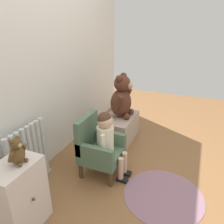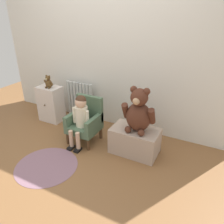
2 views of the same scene
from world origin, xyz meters
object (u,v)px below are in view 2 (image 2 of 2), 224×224
(radiator, at_px, (80,101))
(low_bench, at_px, (135,141))
(child_armchair, at_px, (86,121))
(child_figure, at_px, (80,114))
(large_teddy_bear, at_px, (139,112))
(small_dresser, at_px, (51,104))
(small_teddy_bear, at_px, (48,82))
(floor_rug, at_px, (47,166))

(radiator, xyz_separation_m, low_bench, (1.17, -0.47, -0.14))
(child_armchair, distance_m, child_figure, 0.19)
(low_bench, bearing_deg, large_teddy_bear, -11.96)
(radiator, height_order, child_armchair, radiator)
(radiator, bearing_deg, child_armchair, -48.67)
(small_dresser, relative_size, large_teddy_bear, 1.03)
(small_dresser, xyz_separation_m, small_teddy_bear, (0.04, -0.03, 0.38))
(large_teddy_bear, bearing_deg, child_figure, -170.16)
(child_armchair, bearing_deg, small_teddy_bear, 164.86)
(small_dresser, height_order, large_teddy_bear, large_teddy_bear)
(child_figure, height_order, low_bench, child_figure)
(child_figure, relative_size, small_teddy_bear, 3.45)
(small_dresser, bearing_deg, radiator, 33.09)
(radiator, relative_size, large_teddy_bear, 1.12)
(child_figure, height_order, small_teddy_bear, small_teddy_bear)
(small_dresser, bearing_deg, low_bench, -7.80)
(floor_rug, bearing_deg, child_armchair, 82.15)
(small_dresser, relative_size, child_armchair, 0.93)
(child_figure, bearing_deg, radiator, 125.97)
(low_bench, relative_size, small_teddy_bear, 2.95)
(radiator, xyz_separation_m, child_figure, (0.44, -0.61, 0.14))
(radiator, bearing_deg, low_bench, -22.06)
(child_armchair, relative_size, small_teddy_bear, 3.08)
(small_dresser, bearing_deg, floor_rug, -52.45)
(radiator, distance_m, small_teddy_bear, 0.58)
(radiator, relative_size, small_dresser, 1.09)
(radiator, height_order, low_bench, radiator)
(radiator, relative_size, small_teddy_bear, 3.11)
(low_bench, distance_m, small_teddy_bear, 1.62)
(child_armchair, distance_m, floor_rug, 0.78)
(radiator, xyz_separation_m, small_teddy_bear, (-0.36, -0.29, 0.35))
(radiator, distance_m, large_teddy_bear, 1.32)
(small_teddy_bear, bearing_deg, floor_rug, -53.01)
(child_armchair, xyz_separation_m, child_figure, (0.00, -0.11, 0.15))
(radiator, distance_m, low_bench, 1.27)
(child_armchair, bearing_deg, floor_rug, -97.85)
(low_bench, xyz_separation_m, floor_rug, (-0.82, -0.75, -0.17))
(child_figure, height_order, large_teddy_bear, large_teddy_bear)
(large_teddy_bear, bearing_deg, child_armchair, -178.16)
(low_bench, height_order, small_teddy_bear, small_teddy_bear)
(floor_rug, bearing_deg, small_teddy_bear, 126.99)
(small_dresser, relative_size, child_figure, 0.83)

